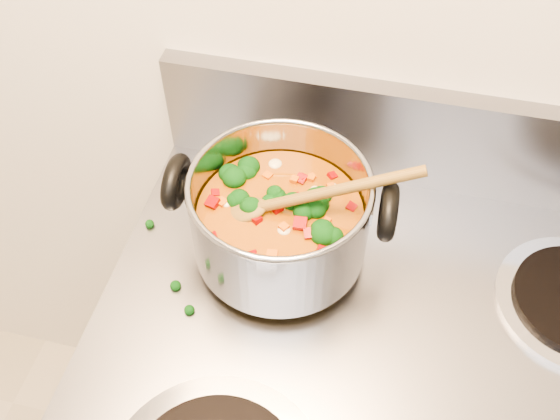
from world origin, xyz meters
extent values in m
cube|color=gray|center=(-0.02, 1.49, 1.00)|extent=(0.80, 0.03, 0.16)
cylinder|color=#A5A5AD|center=(-0.21, 1.32, 0.92)|extent=(0.20, 0.20, 0.01)
cylinder|color=black|center=(-0.21, 1.32, 0.93)|extent=(0.16, 0.16, 0.01)
cylinder|color=#919298|center=(-0.21, 1.31, 1.00)|extent=(0.22, 0.22, 0.12)
torus|color=#919298|center=(-0.21, 1.31, 1.06)|extent=(0.22, 0.22, 0.01)
cylinder|color=#955E0D|center=(-0.21, 1.31, 0.97)|extent=(0.21, 0.21, 0.07)
torus|color=black|center=(-0.34, 1.30, 1.04)|extent=(0.02, 0.08, 0.08)
torus|color=black|center=(-0.08, 1.32, 1.04)|extent=(0.02, 0.08, 0.08)
ellipsoid|color=black|center=(-0.26, 1.37, 1.01)|extent=(0.04, 0.04, 0.03)
ellipsoid|color=black|center=(-0.12, 1.29, 1.01)|extent=(0.04, 0.04, 0.03)
ellipsoid|color=black|center=(-0.22, 1.37, 1.01)|extent=(0.04, 0.04, 0.03)
ellipsoid|color=black|center=(-0.29, 1.33, 1.01)|extent=(0.04, 0.04, 0.03)
ellipsoid|color=black|center=(-0.17, 1.33, 1.01)|extent=(0.04, 0.04, 0.03)
ellipsoid|color=black|center=(-0.17, 1.23, 1.01)|extent=(0.04, 0.04, 0.03)
ellipsoid|color=black|center=(-0.28, 1.28, 1.01)|extent=(0.04, 0.04, 0.03)
ellipsoid|color=black|center=(-0.16, 1.34, 1.01)|extent=(0.04, 0.04, 0.03)
ellipsoid|color=black|center=(-0.12, 1.33, 1.01)|extent=(0.04, 0.04, 0.03)
ellipsoid|color=#860408|center=(-0.28, 1.26, 1.01)|extent=(0.01, 0.01, 0.01)
ellipsoid|color=#860408|center=(-0.28, 1.27, 1.01)|extent=(0.01, 0.01, 0.01)
ellipsoid|color=#860408|center=(-0.16, 1.25, 1.01)|extent=(0.01, 0.01, 0.01)
ellipsoid|color=#860408|center=(-0.22, 1.35, 1.01)|extent=(0.01, 0.01, 0.01)
ellipsoid|color=#860408|center=(-0.23, 1.30, 1.01)|extent=(0.01, 0.01, 0.01)
ellipsoid|color=#860408|center=(-0.16, 1.30, 1.01)|extent=(0.01, 0.01, 0.01)
ellipsoid|color=#860408|center=(-0.15, 1.31, 1.01)|extent=(0.01, 0.01, 0.01)
ellipsoid|color=#860408|center=(-0.23, 1.25, 1.01)|extent=(0.01, 0.01, 0.01)
ellipsoid|color=#860408|center=(-0.20, 1.34, 1.01)|extent=(0.01, 0.01, 0.01)
ellipsoid|color=#860408|center=(-0.14, 1.31, 1.01)|extent=(0.01, 0.01, 0.01)
ellipsoid|color=#860408|center=(-0.25, 1.26, 1.01)|extent=(0.01, 0.01, 0.01)
ellipsoid|color=#860408|center=(-0.28, 1.31, 1.01)|extent=(0.01, 0.01, 0.01)
ellipsoid|color=#860408|center=(-0.26, 1.34, 1.01)|extent=(0.01, 0.01, 0.01)
ellipsoid|color=#860408|center=(-0.17, 1.36, 1.01)|extent=(0.01, 0.01, 0.01)
ellipsoid|color=#CB560B|center=(-0.17, 1.28, 1.01)|extent=(0.01, 0.01, 0.01)
ellipsoid|color=#CB560B|center=(-0.19, 1.29, 1.01)|extent=(0.01, 0.01, 0.01)
ellipsoid|color=#CB560B|center=(-0.21, 1.24, 1.01)|extent=(0.01, 0.01, 0.01)
ellipsoid|color=#CB560B|center=(-0.26, 1.32, 1.01)|extent=(0.01, 0.01, 0.01)
ellipsoid|color=#CB560B|center=(-0.27, 1.32, 1.01)|extent=(0.01, 0.01, 0.01)
ellipsoid|color=#CB560B|center=(-0.21, 1.23, 1.01)|extent=(0.01, 0.01, 0.01)
ellipsoid|color=#CB560B|center=(-0.28, 1.31, 1.01)|extent=(0.01, 0.01, 0.01)
ellipsoid|color=#CB560B|center=(-0.26, 1.29, 1.01)|extent=(0.01, 0.01, 0.01)
ellipsoid|color=#CB560B|center=(-0.25, 1.35, 1.01)|extent=(0.01, 0.01, 0.01)
ellipsoid|color=#CB560B|center=(-0.14, 1.30, 1.01)|extent=(0.01, 0.01, 0.01)
ellipsoid|color=#CB560B|center=(-0.25, 1.36, 1.01)|extent=(0.01, 0.01, 0.01)
ellipsoid|color=#CB560B|center=(-0.14, 1.35, 1.01)|extent=(0.01, 0.01, 0.01)
ellipsoid|color=beige|center=(-0.20, 1.28, 1.01)|extent=(0.02, 0.02, 0.01)
ellipsoid|color=beige|center=(-0.22, 1.37, 1.01)|extent=(0.02, 0.02, 0.01)
ellipsoid|color=beige|center=(-0.24, 1.27, 1.01)|extent=(0.02, 0.02, 0.01)
ellipsoid|color=beige|center=(-0.21, 1.38, 1.01)|extent=(0.02, 0.02, 0.01)
ellipsoid|color=beige|center=(-0.25, 1.39, 1.01)|extent=(0.02, 0.02, 0.01)
ellipsoid|color=brown|center=(-0.25, 1.30, 1.01)|extent=(0.07, 0.05, 0.04)
cylinder|color=brown|center=(-0.15, 1.32, 1.05)|extent=(0.21, 0.06, 0.09)
ellipsoid|color=black|center=(-0.28, 1.47, 0.92)|extent=(0.01, 0.01, 0.01)
ellipsoid|color=black|center=(-0.11, 1.43, 0.92)|extent=(0.01, 0.01, 0.01)
ellipsoid|color=black|center=(-0.37, 1.24, 0.92)|extent=(0.01, 0.01, 0.01)
ellipsoid|color=black|center=(-0.05, 1.20, 0.92)|extent=(0.01, 0.01, 0.01)
camera|label=1|loc=(-0.10, 0.84, 1.60)|focal=40.00mm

